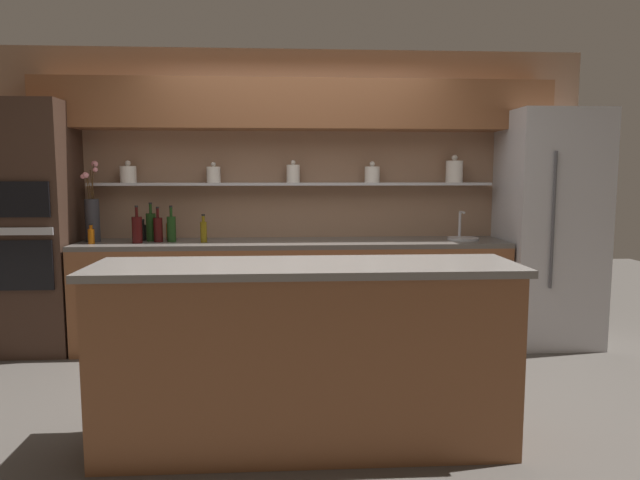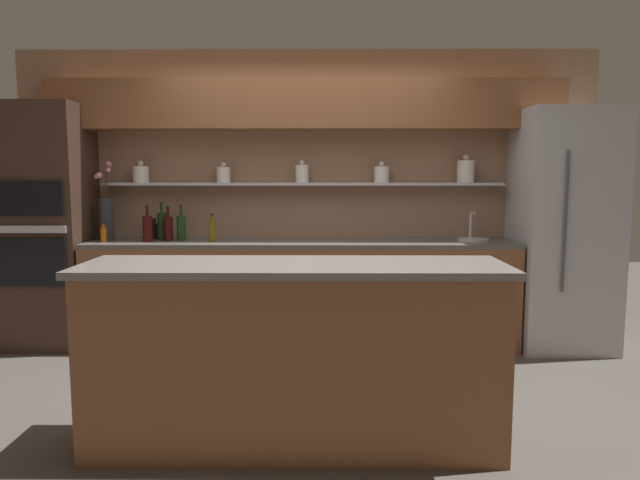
{
  "view_description": "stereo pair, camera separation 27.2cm",
  "coord_description": "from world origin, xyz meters",
  "views": [
    {
      "loc": [
        -0.11,
        -3.66,
        1.5
      ],
      "look_at": [
        0.13,
        0.3,
        1.04
      ],
      "focal_mm": 32.0,
      "sensor_mm": 36.0,
      "label": 1
    },
    {
      "loc": [
        0.16,
        -3.67,
        1.5
      ],
      "look_at": [
        0.13,
        0.3,
        1.04
      ],
      "focal_mm": 32.0,
      "sensor_mm": 36.0,
      "label": 2
    }
  ],
  "objects": [
    {
      "name": "refrigerator",
      "position": [
        2.21,
        1.2,
        1.02
      ],
      "size": [
        0.78,
        0.73,
        2.04
      ],
      "color": "#B7B7BC",
      "rests_on": "ground_plane"
    },
    {
      "name": "flower_vase",
      "position": [
        -1.75,
        1.29,
        1.14
      ],
      "size": [
        0.14,
        0.17,
        0.69
      ],
      "color": "#2D2D33",
      "rests_on": "back_counter_unit"
    },
    {
      "name": "bottle_sauce_4",
      "position": [
        -1.72,
        1.14,
        0.99
      ],
      "size": [
        0.05,
        0.05,
        0.17
      ],
      "color": "#9E4C0A",
      "rests_on": "back_counter_unit"
    },
    {
      "name": "bottle_wine_0",
      "position": [
        -1.35,
        1.16,
        1.04
      ],
      "size": [
        0.08,
        0.08,
        0.32
      ],
      "color": "#380C0C",
      "rests_on": "back_counter_unit"
    },
    {
      "name": "back_wall_unit",
      "position": [
        0.0,
        1.53,
        1.55
      ],
      "size": [
        5.2,
        0.44,
        2.6
      ],
      "color": "#937056",
      "rests_on": "ground_plane"
    },
    {
      "name": "bottle_wine_1",
      "position": [
        -1.19,
        1.24,
        1.03
      ],
      "size": [
        0.08,
        0.08,
        0.3
      ],
      "color": "#380C0C",
      "rests_on": "back_counter_unit"
    },
    {
      "name": "bottle_sauce_6",
      "position": [
        -1.35,
        1.38,
        1.0
      ],
      "size": [
        0.06,
        0.06,
        0.18
      ],
      "color": "black",
      "rests_on": "back_counter_unit"
    },
    {
      "name": "sink_fixture",
      "position": [
        1.45,
        1.25,
        0.95
      ],
      "size": [
        0.27,
        0.27,
        0.25
      ],
      "color": "#B7B7BC",
      "rests_on": "back_counter_unit"
    },
    {
      "name": "bottle_oil_2",
      "position": [
        -0.8,
        1.18,
        1.02
      ],
      "size": [
        0.05,
        0.05,
        0.24
      ],
      "color": "brown",
      "rests_on": "back_counter_unit"
    },
    {
      "name": "island_counter",
      "position": [
        0.0,
        -0.65,
        0.51
      ],
      "size": [
        2.28,
        0.61,
        1.02
      ],
      "color": "brown",
      "rests_on": "ground_plane"
    },
    {
      "name": "bottle_sauce_5",
      "position": [
        -1.12,
        1.37,
        1.0
      ],
      "size": [
        0.06,
        0.06,
        0.2
      ],
      "color": "#9E4C0A",
      "rests_on": "back_counter_unit"
    },
    {
      "name": "ground_plane",
      "position": [
        0.0,
        0.0,
        0.0
      ],
      "size": [
        12.0,
        12.0,
        0.0
      ],
      "primitive_type": "plane",
      "color": "#4C4742"
    },
    {
      "name": "oven_tower",
      "position": [
        -2.25,
        1.24,
        1.04
      ],
      "size": [
        0.71,
        0.64,
        2.09
      ],
      "color": "#3D281E",
      "rests_on": "ground_plane"
    },
    {
      "name": "bottle_wine_7",
      "position": [
        -1.27,
        1.31,
        1.05
      ],
      "size": [
        0.08,
        0.08,
        0.33
      ],
      "color": "#193814",
      "rests_on": "back_counter_unit"
    },
    {
      "name": "bottle_wine_3",
      "position": [
        -1.08,
        1.26,
        1.03
      ],
      "size": [
        0.08,
        0.08,
        0.31
      ],
      "color": "#193814",
      "rests_on": "back_counter_unit"
    },
    {
      "name": "back_counter_unit",
      "position": [
        -0.04,
        1.24,
        0.46
      ],
      "size": [
        3.67,
        0.62,
        0.92
      ],
      "color": "brown",
      "rests_on": "ground_plane"
    }
  ]
}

